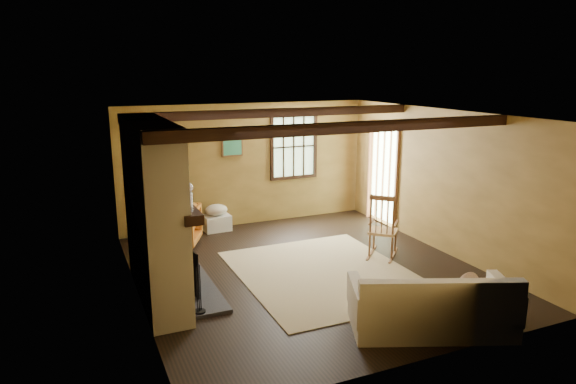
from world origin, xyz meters
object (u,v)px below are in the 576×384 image
laundry_basket (217,223)px  fireplace (156,218)px  rocking_chair (383,230)px  sofa (433,309)px  armchair (175,226)px

laundry_basket → fireplace: bearing=-120.8°
rocking_chair → sofa: 2.54m
laundry_basket → rocking_chair: bearing=-48.9°
laundry_basket → armchair: bearing=-147.0°
fireplace → sofa: 3.68m
rocking_chair → sofa: size_ratio=0.52×
fireplace → rocking_chair: fireplace is taller
armchair → fireplace: bearing=8.1°
fireplace → rocking_chair: bearing=1.6°
rocking_chair → armchair: (-3.04, 1.86, -0.09)m
sofa → laundry_basket: size_ratio=4.13×
laundry_basket → armchair: 1.10m
rocking_chair → sofa: (-0.88, -2.37, -0.18)m
rocking_chair → fireplace: bearing=45.3°
rocking_chair → armchair: 3.57m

